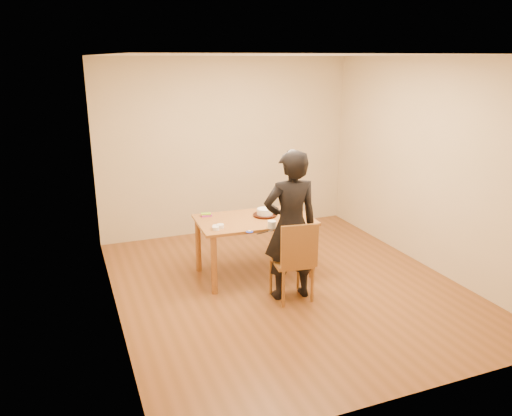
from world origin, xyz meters
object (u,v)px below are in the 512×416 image
object	(u,v)px
cake_plate	(265,215)
cake	(265,212)
dining_table	(255,220)
person	(291,226)
dining_chair	(292,262)

from	to	relation	value
cake_plate	cake	size ratio (longest dim) A/B	1.51
dining_table	cake_plate	xyz separation A→B (m)	(0.16, 0.05, 0.03)
cake_plate	person	world-z (taller)	person
cake	person	distance (m)	0.79
dining_chair	cake	distance (m)	0.90
dining_table	dining_chair	bearing A→B (deg)	-76.10
cake_plate	cake	world-z (taller)	cake
dining_chair	cake_plate	size ratio (longest dim) A/B	1.38
person	dining_chair	bearing A→B (deg)	94.29
dining_table	cake	size ratio (longest dim) A/B	7.12
dining_chair	cake_plate	xyz separation A→B (m)	(0.01, 0.83, 0.31)
dining_chair	person	size ratio (longest dim) A/B	0.24
dining_table	cake	world-z (taller)	cake
cake_plate	person	size ratio (longest dim) A/B	0.17
dining_chair	person	world-z (taller)	person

